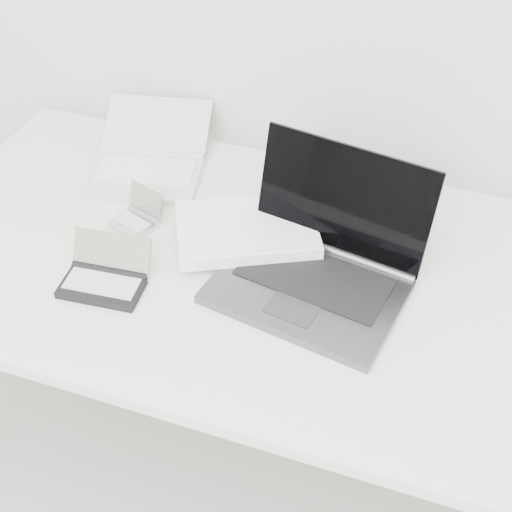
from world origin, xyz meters
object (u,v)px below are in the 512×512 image
(desk, at_px, (276,284))
(palmtop_charcoal, at_px, (105,278))
(netbook_open_white, at_px, (148,162))
(laptop_large, at_px, (289,250))

(desk, bearing_deg, palmtop_charcoal, -152.99)
(netbook_open_white, bearing_deg, laptop_large, -39.12)
(laptop_large, relative_size, netbook_open_white, 1.47)
(laptop_large, height_order, palmtop_charcoal, laptop_large)
(desk, xyz_separation_m, netbook_open_white, (-0.40, 0.23, 0.07))
(desk, xyz_separation_m, laptop_large, (0.02, 0.02, 0.09))
(laptop_large, bearing_deg, palmtop_charcoal, -142.09)
(netbook_open_white, relative_size, palmtop_charcoal, 2.16)
(netbook_open_white, xyz_separation_m, palmtop_charcoal, (0.09, -0.39, -0.00))
(desk, relative_size, palmtop_charcoal, 9.16)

